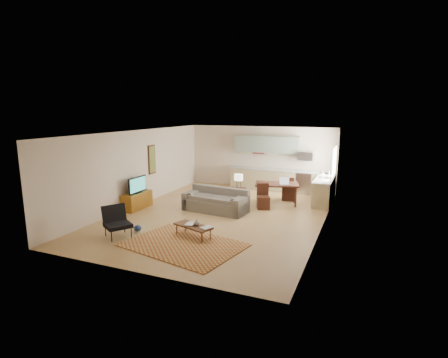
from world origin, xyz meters
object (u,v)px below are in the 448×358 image
at_px(armchair, 118,222).
at_px(console_table, 238,196).
at_px(dining_table, 276,194).
at_px(sofa, 215,200).
at_px(tv_credenza, 137,201).
at_px(coffee_table, 193,231).

height_order(armchair, console_table, armchair).
bearing_deg(console_table, dining_table, 15.57).
xyz_separation_m(armchair, console_table, (1.89, 4.31, -0.10)).
height_order(armchair, dining_table, armchair).
xyz_separation_m(sofa, dining_table, (1.69, 1.71, -0.00)).
bearing_deg(sofa, tv_credenza, -158.92).
relative_size(console_table, dining_table, 0.42).
height_order(sofa, console_table, sofa).
xyz_separation_m(tv_credenza, dining_table, (4.36, 2.43, 0.11)).
relative_size(tv_credenza, dining_table, 0.80).
distance_m(sofa, armchair, 3.55).
bearing_deg(tv_credenza, sofa, 15.16).
distance_m(coffee_table, dining_table, 4.36).
bearing_deg(sofa, coffee_table, -73.99).
distance_m(tv_credenza, dining_table, 4.99).
distance_m(armchair, console_table, 4.70).
xyz_separation_m(sofa, tv_credenza, (-2.68, -0.72, -0.11)).
distance_m(armchair, dining_table, 5.86).
bearing_deg(coffee_table, console_table, 108.44).
xyz_separation_m(armchair, dining_table, (3.13, 4.95, -0.03)).
height_order(coffee_table, dining_table, dining_table).
relative_size(sofa, dining_table, 1.47).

